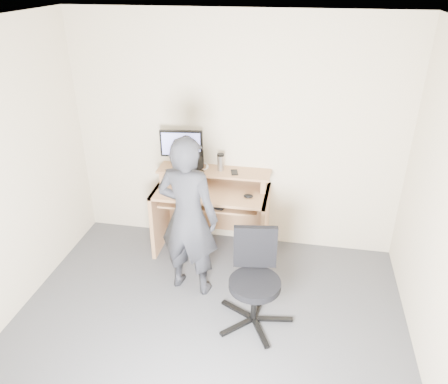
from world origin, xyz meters
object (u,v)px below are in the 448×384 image
(desk, at_px, (213,203))
(monitor, at_px, (182,146))
(person, at_px, (188,217))
(office_chair, at_px, (255,275))

(desk, height_order, monitor, monitor)
(desk, xyz_separation_m, monitor, (-0.34, 0.06, 0.62))
(person, bearing_deg, monitor, -62.04)
(monitor, height_order, person, person)
(monitor, bearing_deg, desk, -17.87)
(monitor, xyz_separation_m, person, (0.27, -0.80, -0.37))
(desk, distance_m, person, 0.78)
(monitor, relative_size, person, 0.28)
(office_chair, distance_m, person, 0.80)
(desk, height_order, office_chair, desk)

